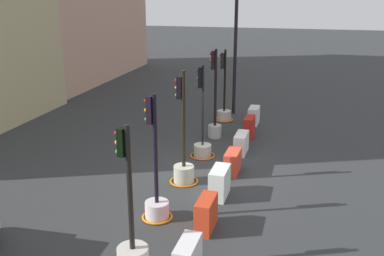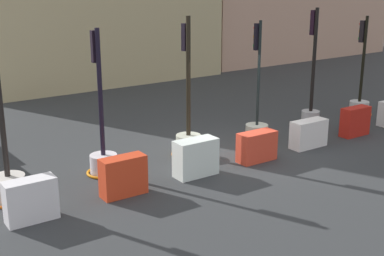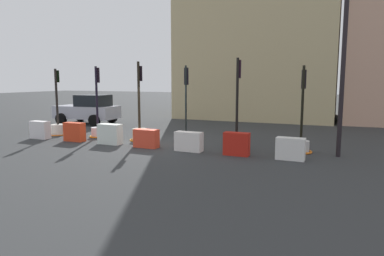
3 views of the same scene
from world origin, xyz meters
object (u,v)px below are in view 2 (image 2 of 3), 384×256
Objects in this scene: construction_barrier_0 at (31,200)px; construction_barrier_4 at (309,134)px; traffic_light_2 at (188,133)px; traffic_light_5 at (359,99)px; traffic_light_0 at (8,176)px; construction_barrier_5 at (355,121)px; traffic_light_1 at (103,150)px; construction_barrier_3 at (257,147)px; construction_barrier_1 at (123,176)px; construction_barrier_2 at (196,158)px; traffic_light_3 at (257,124)px; traffic_light_4 at (311,100)px.

construction_barrier_0 is 7.86m from construction_barrier_4.
traffic_light_2 is 7.29m from traffic_light_5.
construction_barrier_4 is (-4.17, -1.45, -0.17)m from traffic_light_5.
traffic_light_0 is 9.99m from construction_barrier_5.
construction_barrier_3 is (3.63, -1.49, -0.22)m from traffic_light_1.
construction_barrier_1 is 1.97m from construction_barrier_2.
traffic_light_1 is 7.72m from construction_barrier_5.
construction_barrier_2 is at bearing 178.67° from construction_barrier_4.
traffic_light_5 is at bearing 1.08° from traffic_light_3.
construction_barrier_3 is at bearing -132.50° from traffic_light_3.
construction_barrier_0 is at bearing -169.32° from traffic_light_3.
traffic_light_0 is 2.43m from construction_barrier_1.
construction_barrier_2 is (4.02, 0.08, 0.02)m from construction_barrier_0.
traffic_light_3 is 3.46× the size of construction_barrier_0.
traffic_light_0 is 1.00× the size of traffic_light_5.
traffic_light_2 reaches higher than traffic_light_3.
construction_barrier_3 is (3.86, -0.06, -0.05)m from construction_barrier_1.
construction_barrier_5 is (9.90, -1.31, -0.10)m from traffic_light_0.
traffic_light_3 is 3.24× the size of construction_barrier_2.
traffic_light_5 is 3.02× the size of construction_barrier_4.
construction_barrier_2 reaches higher than construction_barrier_3.
construction_barrier_1 is 0.95× the size of construction_barrier_2.
traffic_light_5 is 2.65m from construction_barrier_5.
construction_barrier_5 is (7.56, -1.54, -0.17)m from traffic_light_1.
construction_barrier_0 is at bearing -87.39° from traffic_light_0.
traffic_light_3 is at bearing -1.66° from traffic_light_1.
construction_barrier_2 is (-0.72, -1.33, -0.18)m from traffic_light_2.
traffic_light_1 reaches higher than construction_barrier_1.
traffic_light_4 is at bearing 0.66° from traffic_light_0.
traffic_light_2 is 3.01m from construction_barrier_1.
traffic_light_2 is 3.76× the size of construction_barrier_5.
traffic_light_5 reaches higher than construction_barrier_2.
construction_barrier_4 is 1.15× the size of construction_barrier_5.
construction_barrier_4 reaches higher than construction_barrier_3.
traffic_light_2 is 3.46× the size of construction_barrier_3.
traffic_light_3 reaches higher than traffic_light_0.
construction_barrier_2 is 5.83m from construction_barrier_5.
traffic_light_4 reaches higher than traffic_light_3.
traffic_light_3 is 1.53m from construction_barrier_4.
traffic_light_4 reaches higher than traffic_light_5.
construction_barrier_0 is at bearing -178.84° from construction_barrier_2.
construction_barrier_2 is (-5.44, -1.28, -0.43)m from traffic_light_4.
construction_barrier_3 is at bearing -0.85° from construction_barrier_1.
traffic_light_5 reaches higher than construction_barrier_5.
construction_barrier_3 is at bearing -11.87° from traffic_light_0.
construction_barrier_3 is (5.97, -1.25, -0.15)m from traffic_light_0.
construction_barrier_1 is at bearing -29.59° from traffic_light_0.
traffic_light_3 reaches higher than construction_barrier_1.
traffic_light_1 is 5.78m from construction_barrier_4.
construction_barrier_2 is at bearing -166.74° from traffic_light_4.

